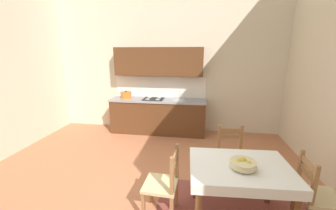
% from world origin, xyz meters
% --- Properties ---
extents(ground_plane, '(6.48, 6.20, 0.10)m').
position_xyz_m(ground_plane, '(0.00, 0.00, -0.05)').
color(ground_plane, '#B7704C').
extents(wall_back, '(6.48, 0.12, 4.27)m').
position_xyz_m(wall_back, '(0.00, 2.86, 2.14)').
color(wall_back, beige).
rests_on(wall_back, ground_plane).
extents(kitchen_cabinetry, '(2.47, 0.63, 2.20)m').
position_xyz_m(kitchen_cabinetry, '(-0.18, 2.53, 0.86)').
color(kitchen_cabinetry, '#56331C').
rests_on(kitchen_cabinetry, ground_plane).
extents(dining_table, '(1.26, 0.95, 0.75)m').
position_xyz_m(dining_table, '(1.40, -0.27, 0.61)').
color(dining_table, brown).
rests_on(dining_table, ground_plane).
extents(dining_chair_tv_side, '(0.44, 0.44, 0.93)m').
position_xyz_m(dining_chair_tv_side, '(0.47, -0.34, 0.44)').
color(dining_chair_tv_side, '#D1BC89').
rests_on(dining_chair_tv_side, ground_plane).
extents(dining_chair_kitchen_side, '(0.47, 0.47, 0.93)m').
position_xyz_m(dining_chair_kitchen_side, '(1.43, 0.53, 0.44)').
color(dining_chair_kitchen_side, '#D1BC89').
rests_on(dining_chair_kitchen_side, ground_plane).
extents(dining_chair_window_side, '(0.43, 0.43, 0.93)m').
position_xyz_m(dining_chair_window_side, '(2.28, -0.29, 0.44)').
color(dining_chair_window_side, '#D1BC89').
rests_on(dining_chair_window_side, ground_plane).
extents(fruit_bowl, '(0.30, 0.30, 0.12)m').
position_xyz_m(fruit_bowl, '(1.42, -0.33, 0.81)').
color(fruit_bowl, beige).
rests_on(fruit_bowl, dining_table).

